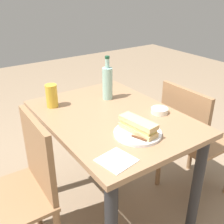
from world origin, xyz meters
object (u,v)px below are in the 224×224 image
at_px(dining_table, 112,136).
at_px(plate_near, 138,133).
at_px(beer_glass, 52,96).
at_px(water_bottle, 107,82).
at_px(chair_near, 191,137).
at_px(baguette_sandwich_near, 138,126).
at_px(olive_bowl, 159,111).
at_px(chair_far, 23,188).
at_px(knife_near, 132,136).

xyz_separation_m(dining_table, plate_near, (-0.25, 0.02, 0.15)).
relative_size(plate_near, beer_glass, 1.71).
height_order(dining_table, water_bottle, water_bottle).
height_order(chair_near, baguette_sandwich_near, chair_near).
distance_m(chair_near, olive_bowl, 0.41).
bearing_deg(chair_near, baguette_sandwich_near, 100.70).
distance_m(chair_far, water_bottle, 0.79).
xyz_separation_m(dining_table, olive_bowl, (-0.13, -0.24, 0.15)).
bearing_deg(chair_far, plate_near, -115.13).
bearing_deg(plate_near, dining_table, -3.96).
bearing_deg(water_bottle, olive_bowl, -159.67).
bearing_deg(beer_glass, chair_far, 133.77).
bearing_deg(dining_table, plate_near, 176.04).
distance_m(chair_near, knife_near, 0.69).
distance_m(chair_far, knife_near, 0.62).
xyz_separation_m(beer_glass, olive_bowl, (-0.43, -0.47, -0.06)).
bearing_deg(knife_near, dining_table, -13.91).
xyz_separation_m(chair_far, plate_near, (-0.25, -0.53, 0.27)).
relative_size(chair_near, knife_near, 4.92).
height_order(chair_far, knife_near, chair_far).
xyz_separation_m(plate_near, water_bottle, (0.47, -0.13, 0.10)).
height_order(chair_near, plate_near, chair_near).
relative_size(chair_far, beer_glass, 6.07).
xyz_separation_m(plate_near, olive_bowl, (0.12, -0.26, 0.01)).
xyz_separation_m(chair_near, knife_near, (-0.13, 0.62, 0.28)).
height_order(plate_near, olive_bowl, olive_bowl).
bearing_deg(plate_near, chair_near, -79.30).
relative_size(baguette_sandwich_near, knife_near, 1.23).
distance_m(baguette_sandwich_near, water_bottle, 0.49).
height_order(chair_near, beer_glass, beer_glass).
bearing_deg(baguette_sandwich_near, olive_bowl, -65.22).
distance_m(dining_table, plate_near, 0.29).
xyz_separation_m(dining_table, chair_near, (-0.14, -0.55, -0.12)).
distance_m(beer_glass, olive_bowl, 0.65).
bearing_deg(beer_glass, dining_table, -142.71).
xyz_separation_m(chair_far, knife_near, (-0.27, -0.48, 0.28)).
bearing_deg(olive_bowl, knife_near, 114.13).
bearing_deg(chair_far, water_bottle, -71.69).
distance_m(chair_near, beer_glass, 0.96).
xyz_separation_m(water_bottle, olive_bowl, (-0.35, -0.13, -0.10)).
xyz_separation_m(dining_table, chair_far, (-0.00, 0.55, -0.12)).
bearing_deg(olive_bowl, beer_glass, 47.50).
distance_m(plate_near, beer_glass, 0.60).
relative_size(beer_glass, olive_bowl, 1.42).
height_order(chair_far, baguette_sandwich_near, chair_far).
height_order(knife_near, water_bottle, water_bottle).
height_order(chair_near, knife_near, chair_near).
bearing_deg(water_bottle, plate_near, 164.37).
relative_size(chair_far, baguette_sandwich_near, 4.01).
bearing_deg(chair_near, chair_far, 82.61).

